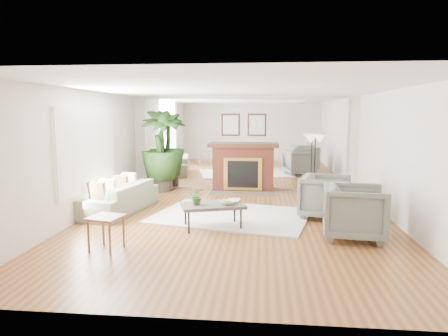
# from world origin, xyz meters

# --- Properties ---
(ground) EXTENTS (7.00, 7.00, 0.00)m
(ground) POSITION_xyz_m (0.00, 0.00, 0.00)
(ground) COLOR brown
(ground) RESTS_ON ground
(wall_left) EXTENTS (0.02, 7.00, 2.50)m
(wall_left) POSITION_xyz_m (-2.99, 0.00, 1.25)
(wall_left) COLOR silver
(wall_left) RESTS_ON ground
(wall_right) EXTENTS (0.02, 7.00, 2.50)m
(wall_right) POSITION_xyz_m (2.99, 0.00, 1.25)
(wall_right) COLOR silver
(wall_right) RESTS_ON ground
(wall_back) EXTENTS (6.00, 0.02, 2.50)m
(wall_back) POSITION_xyz_m (0.00, 3.49, 1.25)
(wall_back) COLOR silver
(wall_back) RESTS_ON ground
(mirror_panel) EXTENTS (5.40, 0.04, 2.40)m
(mirror_panel) POSITION_xyz_m (0.00, 3.47, 1.25)
(mirror_panel) COLOR silver
(mirror_panel) RESTS_ON wall_back
(window_panel) EXTENTS (0.04, 2.40, 1.50)m
(window_panel) POSITION_xyz_m (-2.96, 0.40, 1.35)
(window_panel) COLOR #B2E09E
(window_panel) RESTS_ON wall_left
(fireplace) EXTENTS (1.85, 0.83, 2.05)m
(fireplace) POSITION_xyz_m (0.00, 3.26, 0.66)
(fireplace) COLOR maroon
(fireplace) RESTS_ON ground
(area_rug) EXTENTS (3.37, 2.74, 0.03)m
(area_rug) POSITION_xyz_m (-0.10, 0.57, 0.02)
(area_rug) COLOR silver
(area_rug) RESTS_ON ground
(coffee_table) EXTENTS (1.25, 0.96, 0.44)m
(coffee_table) POSITION_xyz_m (-0.37, -0.29, 0.41)
(coffee_table) COLOR #554D43
(coffee_table) RESTS_ON ground
(sofa) EXTENTS (1.14, 2.18, 0.61)m
(sofa) POSITION_xyz_m (-2.45, 0.72, 0.30)
(sofa) COLOR slate
(sofa) RESTS_ON ground
(armchair_back) EXTENTS (1.14, 1.12, 0.85)m
(armchair_back) POSITION_xyz_m (1.75, 0.64, 0.43)
(armchair_back) COLOR slate
(armchair_back) RESTS_ON ground
(armchair_front) EXTENTS (1.09, 1.06, 0.89)m
(armchair_front) POSITION_xyz_m (2.03, -0.64, 0.44)
(armchair_front) COLOR slate
(armchair_front) RESTS_ON ground
(side_table) EXTENTS (0.55, 0.55, 0.52)m
(side_table) POSITION_xyz_m (-1.81, -1.60, 0.44)
(side_table) COLOR olive
(side_table) RESTS_ON ground
(potted_ficus) EXTENTS (1.27, 1.27, 2.15)m
(potted_ficus) POSITION_xyz_m (-2.18, 3.10, 1.15)
(potted_ficus) COLOR black
(potted_ficus) RESTS_ON ground
(floor_lamp) EXTENTS (0.49, 0.27, 1.50)m
(floor_lamp) POSITION_xyz_m (1.84, 3.10, 1.28)
(floor_lamp) COLOR black
(floor_lamp) RESTS_ON ground
(tabletop_plant) EXTENTS (0.29, 0.26, 0.30)m
(tabletop_plant) POSITION_xyz_m (-0.63, -0.37, 0.59)
(tabletop_plant) COLOR #2E551F
(tabletop_plant) RESTS_ON coffee_table
(fruit_bowl) EXTENTS (0.29, 0.29, 0.07)m
(fruit_bowl) POSITION_xyz_m (-0.11, -0.30, 0.48)
(fruit_bowl) COLOR olive
(fruit_bowl) RESTS_ON coffee_table
(book) EXTENTS (0.25, 0.33, 0.02)m
(book) POSITION_xyz_m (-0.13, -0.00, 0.46)
(book) COLOR olive
(book) RESTS_ON coffee_table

